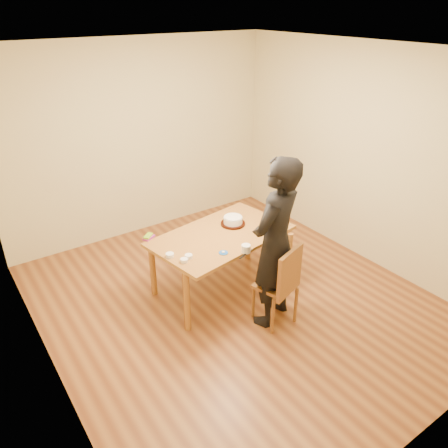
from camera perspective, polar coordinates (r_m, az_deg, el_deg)
room_shell at (r=4.69m, az=-0.87°, el=5.41°), size 4.00×4.50×2.70m
dining_table at (r=4.91m, az=-0.33°, el=-1.54°), size 1.68×1.16×0.04m
dining_chair at (r=4.62m, az=6.75°, el=-7.87°), size 0.47×0.47×0.04m
cake_plate at (r=5.11m, az=1.18°, el=0.05°), size 0.29×0.29×0.02m
cake at (r=5.08m, az=1.18°, el=0.51°), size 0.22×0.22×0.07m
frosting_dome at (r=5.06m, az=1.19°, el=0.99°), size 0.22×0.22×0.03m
frosting_tub at (r=4.54m, az=2.89°, el=-3.23°), size 0.10×0.10×0.09m
frosting_lid at (r=4.54m, az=-0.08°, el=-3.77°), size 0.10×0.10×0.01m
frosting_dollop at (r=4.54m, az=-0.08°, el=-3.63°), size 0.04×0.04×0.02m
ramekin_green at (r=4.41m, az=-5.23°, el=-4.75°), size 0.08×0.08×0.04m
ramekin_yellow at (r=4.50m, az=-7.09°, el=-4.06°), size 0.08×0.08×0.04m
ramekin_multi at (r=4.47m, az=-4.64°, el=-4.24°), size 0.08×0.08×0.04m
candy_box_pink at (r=4.88m, az=-9.79°, el=-1.75°), size 0.16×0.13×0.02m
candy_box_green at (r=4.87m, az=-9.88°, el=-1.54°), size 0.14×0.13×0.02m
spatula at (r=4.51m, az=2.66°, el=-4.07°), size 0.16×0.08×0.01m
person at (r=4.40m, az=6.70°, el=-2.60°), size 0.78×0.64×1.84m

